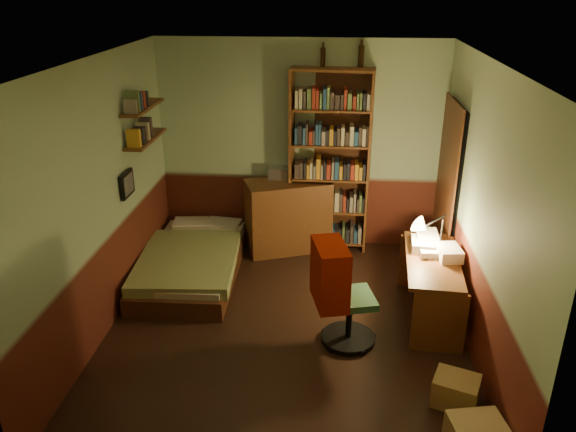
# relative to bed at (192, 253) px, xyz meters

# --- Properties ---
(floor) EXTENTS (3.50, 4.00, 0.02)m
(floor) POSITION_rel_bed_xyz_m (1.19, -0.97, -0.29)
(floor) COLOR black
(floor) RESTS_ON ground
(ceiling) EXTENTS (3.50, 4.00, 0.02)m
(ceiling) POSITION_rel_bed_xyz_m (1.19, -0.97, 2.33)
(ceiling) COLOR silver
(ceiling) RESTS_ON wall_back
(wall_back) EXTENTS (3.50, 0.02, 2.60)m
(wall_back) POSITION_rel_bed_xyz_m (1.19, 1.04, 1.02)
(wall_back) COLOR #92AD87
(wall_back) RESTS_ON ground
(wall_left) EXTENTS (0.02, 4.00, 2.60)m
(wall_left) POSITION_rel_bed_xyz_m (-0.57, -0.97, 1.02)
(wall_left) COLOR #92AD87
(wall_left) RESTS_ON ground
(wall_right) EXTENTS (0.02, 4.00, 2.60)m
(wall_right) POSITION_rel_bed_xyz_m (2.95, -0.97, 1.02)
(wall_right) COLOR #92AD87
(wall_right) RESTS_ON ground
(wall_front) EXTENTS (3.50, 0.02, 2.60)m
(wall_front) POSITION_rel_bed_xyz_m (1.19, -2.98, 1.02)
(wall_front) COLOR #92AD87
(wall_front) RESTS_ON ground
(doorway) EXTENTS (0.06, 0.90, 2.00)m
(doorway) POSITION_rel_bed_xyz_m (2.91, 0.33, 0.72)
(doorway) COLOR black
(doorway) RESTS_ON ground
(door_trim) EXTENTS (0.02, 0.98, 2.08)m
(door_trim) POSITION_rel_bed_xyz_m (2.88, 0.33, 0.72)
(door_trim) COLOR #3D1F10
(door_trim) RESTS_ON ground
(bed) EXTENTS (1.06, 1.93, 0.57)m
(bed) POSITION_rel_bed_xyz_m (0.00, 0.00, 0.00)
(bed) COLOR olive
(bed) RESTS_ON ground
(dresser) EXTENTS (1.14, 0.84, 0.91)m
(dresser) POSITION_rel_bed_xyz_m (1.06, 0.79, 0.17)
(dresser) COLOR #5B3217
(dresser) RESTS_ON ground
(mini_stereo) EXTENTS (0.26, 0.21, 0.13)m
(mini_stereo) POSITION_rel_bed_xyz_m (0.94, 0.92, 0.69)
(mini_stereo) COLOR #B2B2B7
(mini_stereo) RESTS_ON dresser
(bookshelf) EXTENTS (1.00, 0.39, 2.28)m
(bookshelf) POSITION_rel_bed_xyz_m (1.57, 0.88, 0.85)
(bookshelf) COLOR #5B3217
(bookshelf) RESTS_ON ground
(bottle_left) EXTENTS (0.07, 0.07, 0.21)m
(bottle_left) POSITION_rel_bed_xyz_m (1.45, 0.99, 2.10)
(bottle_left) COLOR black
(bottle_left) RESTS_ON bookshelf
(bottle_right) EXTENTS (0.09, 0.09, 0.25)m
(bottle_right) POSITION_rel_bed_xyz_m (1.89, 0.99, 2.12)
(bottle_right) COLOR black
(bottle_right) RESTS_ON bookshelf
(desk) EXTENTS (0.60, 1.28, 0.67)m
(desk) POSITION_rel_bed_xyz_m (2.63, -0.66, 0.05)
(desk) COLOR #5B3217
(desk) RESTS_ON ground
(paper_stack) EXTENTS (0.25, 0.32, 0.12)m
(paper_stack) POSITION_rel_bed_xyz_m (2.78, -0.63, 0.44)
(paper_stack) COLOR silver
(paper_stack) RESTS_ON desk
(desk_lamp) EXTENTS (0.16, 0.16, 0.52)m
(desk_lamp) POSITION_rel_bed_xyz_m (2.72, -0.47, 0.64)
(desk_lamp) COLOR black
(desk_lamp) RESTS_ON desk
(office_chair) EXTENTS (0.52, 0.48, 0.87)m
(office_chair) POSITION_rel_bed_xyz_m (1.81, -1.16, 0.15)
(office_chair) COLOR #2E5B3A
(office_chair) RESTS_ON ground
(red_jacket) EXTENTS (0.32, 0.53, 0.59)m
(red_jacket) POSITION_rel_bed_xyz_m (1.99, -1.20, 0.88)
(red_jacket) COLOR #A11A05
(red_jacket) RESTS_ON office_chair
(wall_shelf_lower) EXTENTS (0.20, 0.90, 0.03)m
(wall_shelf_lower) POSITION_rel_bed_xyz_m (-0.45, 0.13, 1.32)
(wall_shelf_lower) COLOR #5B3217
(wall_shelf_lower) RESTS_ON wall_left
(wall_shelf_upper) EXTENTS (0.20, 0.90, 0.03)m
(wall_shelf_upper) POSITION_rel_bed_xyz_m (-0.45, 0.13, 1.67)
(wall_shelf_upper) COLOR #5B3217
(wall_shelf_upper) RESTS_ON wall_left
(framed_picture) EXTENTS (0.04, 0.32, 0.26)m
(framed_picture) POSITION_rel_bed_xyz_m (-0.53, -0.37, 0.97)
(framed_picture) COLOR black
(framed_picture) RESTS_ON wall_left
(cardboard_box_b) EXTENTS (0.43, 0.40, 0.25)m
(cardboard_box_b) POSITION_rel_bed_xyz_m (2.67, -1.95, -0.16)
(cardboard_box_b) COLOR #99824C
(cardboard_box_b) RESTS_ON ground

